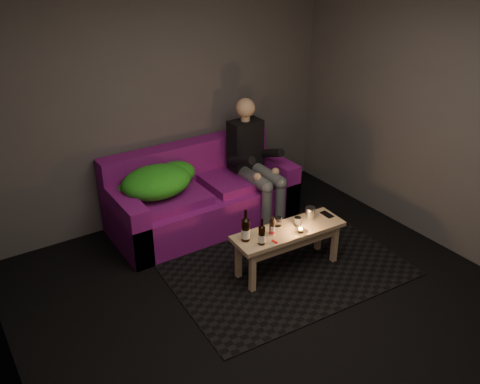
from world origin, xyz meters
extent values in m
plane|color=black|center=(0.00, 0.00, 0.00)|extent=(4.50, 4.50, 0.00)
plane|color=#504E51|center=(0.00, 2.25, 1.30)|extent=(4.00, 0.00, 4.00)
plane|color=#504E51|center=(2.00, 0.00, 1.30)|extent=(0.00, 4.50, 4.50)
cube|color=black|center=(0.42, 0.65, 0.00)|extent=(2.23, 1.68, 0.01)
cube|color=#6E0F74|center=(0.18, 1.77, 0.21)|extent=(1.96, 0.88, 0.41)
cube|color=#6E0F74|center=(0.18, 2.10, 0.63)|extent=(1.96, 0.22, 0.43)
cube|color=#6E0F74|center=(-0.70, 1.77, 0.30)|extent=(0.20, 0.88, 0.61)
cube|color=#6E0F74|center=(1.07, 1.77, 0.30)|extent=(0.20, 0.88, 0.61)
cube|color=#6E0F74|center=(-0.23, 1.72, 0.45)|extent=(0.74, 0.59, 0.10)
cube|color=#6E0F74|center=(0.60, 1.72, 0.45)|extent=(0.74, 0.59, 0.10)
ellipsoid|color=#1D8A19|center=(-0.34, 1.77, 0.65)|extent=(0.71, 0.55, 0.29)
ellipsoid|color=#1D8A19|center=(-0.06, 1.91, 0.62)|extent=(0.43, 0.35, 0.24)
ellipsoid|color=#1D8A19|center=(-0.55, 1.89, 0.58)|extent=(0.31, 0.25, 0.16)
cube|color=black|center=(0.76, 1.82, 0.79)|extent=(0.35, 0.22, 0.54)
sphere|color=#D7A986|center=(0.76, 1.82, 1.21)|extent=(0.21, 0.21, 0.21)
cylinder|color=#4B4F55|center=(0.67, 1.52, 0.52)|extent=(0.14, 0.49, 0.14)
cylinder|color=#4B4F55|center=(0.84, 1.52, 0.52)|extent=(0.14, 0.49, 0.14)
cylinder|color=#4B4F55|center=(0.67, 1.28, 0.25)|extent=(0.11, 0.11, 0.50)
cylinder|color=#4B4F55|center=(0.84, 1.28, 0.25)|extent=(0.11, 0.11, 0.50)
cube|color=black|center=(0.67, 1.22, 0.03)|extent=(0.09, 0.22, 0.06)
cube|color=black|center=(0.84, 1.22, 0.03)|extent=(0.09, 0.22, 0.06)
cube|color=tan|center=(0.42, 0.60, 0.42)|extent=(1.09, 0.40, 0.04)
cube|color=tan|center=(0.42, 0.60, 0.35)|extent=(0.95, 0.31, 0.10)
cube|color=tan|center=(-0.04, 0.50, 0.20)|extent=(0.05, 0.05, 0.40)
cube|color=tan|center=(-0.03, 0.75, 0.20)|extent=(0.05, 0.05, 0.40)
cube|color=tan|center=(0.87, 0.46, 0.20)|extent=(0.05, 0.05, 0.40)
cube|color=tan|center=(0.89, 0.70, 0.20)|extent=(0.05, 0.05, 0.40)
cylinder|color=black|center=(-0.01, 0.66, 0.54)|extent=(0.07, 0.07, 0.20)
cylinder|color=white|center=(-0.01, 0.66, 0.51)|extent=(0.08, 0.08, 0.09)
cone|color=black|center=(-0.01, 0.66, 0.66)|extent=(0.07, 0.07, 0.03)
cylinder|color=black|center=(-0.01, 0.66, 0.69)|extent=(0.03, 0.03, 0.10)
cylinder|color=black|center=(0.07, 0.53, 0.52)|extent=(0.06, 0.06, 0.17)
cylinder|color=white|center=(0.07, 0.53, 0.50)|extent=(0.06, 0.06, 0.07)
cone|color=black|center=(0.07, 0.53, 0.62)|extent=(0.06, 0.06, 0.03)
cylinder|color=black|center=(0.07, 0.53, 0.65)|extent=(0.02, 0.02, 0.08)
cylinder|color=silver|center=(0.24, 0.60, 0.48)|extent=(0.04, 0.04, 0.08)
cylinder|color=black|center=(0.25, 0.62, 0.51)|extent=(0.05, 0.05, 0.13)
cylinder|color=white|center=(0.37, 0.71, 0.48)|extent=(0.10, 0.10, 0.09)
cylinder|color=white|center=(0.48, 0.50, 0.46)|extent=(0.06, 0.06, 0.05)
sphere|color=orange|center=(0.48, 0.50, 0.47)|extent=(0.02, 0.02, 0.02)
cylinder|color=white|center=(0.53, 0.61, 0.48)|extent=(0.08, 0.08, 0.08)
cylinder|color=silver|center=(0.70, 0.64, 0.50)|extent=(0.12, 0.12, 0.12)
cube|color=black|center=(0.89, 0.61, 0.44)|extent=(0.07, 0.14, 0.01)
cube|color=red|center=(0.18, 0.50, 0.45)|extent=(0.03, 0.07, 0.01)
camera|label=1|loc=(-2.13, -2.47, 2.83)|focal=38.00mm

